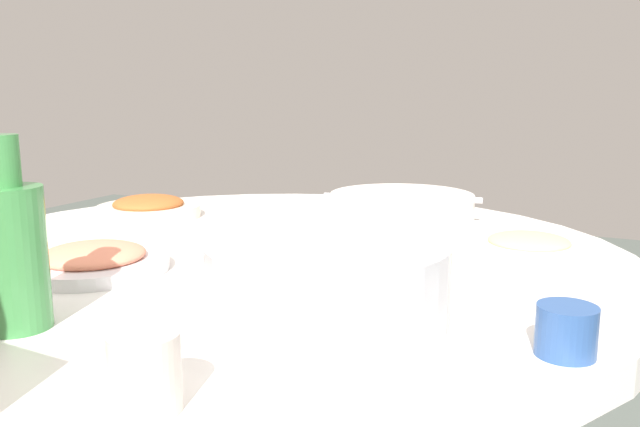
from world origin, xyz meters
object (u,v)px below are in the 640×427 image
at_px(dish_noodles, 529,246).
at_px(soup_bowl, 401,209).
at_px(rice_bowl, 327,279).
at_px(tea_cup_near, 145,372).
at_px(round_dining_table, 269,303).
at_px(green_bottle, 12,252).
at_px(tea_cup_far, 566,331).
at_px(dish_shrimp, 93,260).
at_px(dish_stirfry, 149,208).

bearing_deg(dish_noodles, soup_bowl, -30.89).
relative_size(rice_bowl, tea_cup_near, 4.13).
bearing_deg(round_dining_table, green_bottle, 78.91).
xyz_separation_m(soup_bowl, dish_noodles, (-0.27, 0.16, -0.01)).
relative_size(soup_bowl, tea_cup_far, 5.04).
relative_size(dish_shrimp, dish_noodles, 1.13).
relative_size(rice_bowl, dish_stirfry, 1.32).
bearing_deg(dish_shrimp, dish_noodles, -146.79).
distance_m(round_dining_table, tea_cup_far, 0.57).
distance_m(green_bottle, tea_cup_near, 0.29).
bearing_deg(rice_bowl, round_dining_table, -48.76).
xyz_separation_m(tea_cup_near, tea_cup_far, (-0.32, -0.28, -0.01)).
distance_m(soup_bowl, tea_cup_far, 0.69).
bearing_deg(tea_cup_far, soup_bowl, -57.75).
xyz_separation_m(dish_stirfry, dish_noodles, (-0.78, -0.01, -0.00)).
bearing_deg(dish_stirfry, green_bottle, 116.36).
bearing_deg(green_bottle, tea_cup_near, 160.11).
relative_size(dish_stirfry, green_bottle, 0.98).
relative_size(soup_bowl, green_bottle, 1.42).
bearing_deg(dish_shrimp, soup_bowl, -119.43).
height_order(rice_bowl, dish_noodles, rice_bowl).
bearing_deg(tea_cup_near, rice_bowl, -99.87).
height_order(dish_stirfry, tea_cup_near, tea_cup_near).
bearing_deg(dish_noodles, green_bottle, 50.93).
height_order(green_bottle, tea_cup_far, green_bottle).
height_order(tea_cup_near, tea_cup_far, tea_cup_near).
distance_m(round_dining_table, rice_bowl, 0.37).
xyz_separation_m(soup_bowl, tea_cup_far, (-0.37, 0.58, -0.00)).
xyz_separation_m(soup_bowl, tea_cup_near, (-0.05, 0.86, 0.01)).
relative_size(dish_noodles, tea_cup_far, 3.19).
height_order(dish_noodles, tea_cup_far, tea_cup_far).
relative_size(round_dining_table, rice_bowl, 4.22).
height_order(rice_bowl, dish_stirfry, rice_bowl).
height_order(round_dining_table, tea_cup_far, tea_cup_far).
bearing_deg(tea_cup_near, tea_cup_far, -138.70).
bearing_deg(green_bottle, dish_stirfry, -63.64).
bearing_deg(soup_bowl, green_bottle, 74.43).
xyz_separation_m(round_dining_table, tea_cup_near, (-0.18, 0.53, 0.13)).
height_order(dish_noodles, tea_cup_near, tea_cup_near).
distance_m(tea_cup_near, tea_cup_far, 0.42).
distance_m(round_dining_table, tea_cup_near, 0.57).
bearing_deg(dish_stirfry, tea_cup_near, 129.11).
height_order(soup_bowl, tea_cup_near, tea_cup_near).
height_order(green_bottle, tea_cup_near, green_bottle).
relative_size(dish_shrimp, tea_cup_near, 3.21).
distance_m(rice_bowl, soup_bowl, 0.59).
bearing_deg(dish_shrimp, tea_cup_near, 138.75).
distance_m(dish_stirfry, dish_noodles, 0.78).
bearing_deg(soup_bowl, dish_noodles, 149.11).
xyz_separation_m(dish_noodles, green_bottle, (0.49, 0.60, 0.08)).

